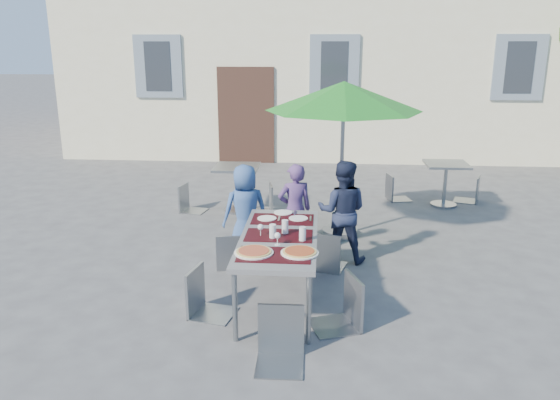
# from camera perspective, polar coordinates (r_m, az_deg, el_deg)

# --- Properties ---
(ground) EXTENTS (90.00, 90.00, 0.00)m
(ground) POSITION_cam_1_polar(r_m,az_deg,el_deg) (5.74, 6.48, -12.08)
(ground) COLOR #49494C
(ground) RESTS_ON ground
(dining_table) EXTENTS (0.80, 1.85, 0.76)m
(dining_table) POSITION_cam_1_polar(r_m,az_deg,el_deg) (5.76, -0.12, -4.25)
(dining_table) COLOR #494A4F
(dining_table) RESTS_ON ground
(pizza_near_left) EXTENTS (0.38, 0.38, 0.03)m
(pizza_near_left) POSITION_cam_1_polar(r_m,az_deg,el_deg) (5.27, -2.75, -5.42)
(pizza_near_left) COLOR white
(pizza_near_left) RESTS_ON dining_table
(pizza_near_right) EXTENTS (0.37, 0.37, 0.03)m
(pizza_near_right) POSITION_cam_1_polar(r_m,az_deg,el_deg) (5.26, 2.06, -5.45)
(pizza_near_right) COLOR white
(pizza_near_right) RESTS_ON dining_table
(glassware) EXTENTS (0.51, 0.41, 0.15)m
(glassware) POSITION_cam_1_polar(r_m,az_deg,el_deg) (5.65, 0.32, -3.25)
(glassware) COLOR silver
(glassware) RESTS_ON dining_table
(place_settings) EXTENTS (0.62, 0.46, 0.01)m
(place_settings) POSITION_cam_1_polar(r_m,az_deg,el_deg) (6.35, 0.33, -1.71)
(place_settings) COLOR white
(place_settings) RESTS_ON dining_table
(child_0) EXTENTS (0.70, 0.59, 1.21)m
(child_0) POSITION_cam_1_polar(r_m,az_deg,el_deg) (7.11, -3.64, -1.09)
(child_0) COLOR #355592
(child_0) RESTS_ON ground
(child_1) EXTENTS (0.52, 0.42, 1.23)m
(child_1) POSITION_cam_1_polar(r_m,az_deg,el_deg) (7.08, 1.56, -1.06)
(child_1) COLOR #543872
(child_1) RESTS_ON ground
(child_2) EXTENTS (0.68, 0.45, 1.31)m
(child_2) POSITION_cam_1_polar(r_m,az_deg,el_deg) (6.93, 6.52, -1.19)
(child_2) COLOR #1C233E
(child_2) RESTS_ON ground
(chair_0) EXTENTS (0.44, 0.44, 0.86)m
(chair_0) POSITION_cam_1_polar(r_m,az_deg,el_deg) (6.71, -5.12, -3.15)
(chair_0) COLOR gray
(chair_0) RESTS_ON ground
(chair_1) EXTENTS (0.50, 0.50, 0.96)m
(chair_1) POSITION_cam_1_polar(r_m,az_deg,el_deg) (6.67, 1.83, -2.64)
(chair_1) COLOR #8F959A
(chair_1) RESTS_ON ground
(chair_2) EXTENTS (0.52, 0.52, 0.95)m
(chair_2) POSITION_cam_1_polar(r_m,az_deg,el_deg) (6.63, 4.86, -2.87)
(chair_2) COLOR gray
(chair_2) RESTS_ON ground
(chair_3) EXTENTS (0.49, 0.49, 0.93)m
(chair_3) POSITION_cam_1_polar(r_m,az_deg,el_deg) (5.60, -8.05, -6.69)
(chair_3) COLOR #91979C
(chair_3) RESTS_ON ground
(chair_4) EXTENTS (0.56, 0.55, 0.98)m
(chair_4) POSITION_cam_1_polar(r_m,az_deg,el_deg) (5.34, 6.80, -7.50)
(chair_4) COLOR gray
(chair_4) RESTS_ON ground
(chair_5) EXTENTS (0.42, 0.42, 0.93)m
(chair_5) POSITION_cam_1_polar(r_m,az_deg,el_deg) (4.76, 0.03, -10.81)
(chair_5) COLOR gray
(chair_5) RESTS_ON ground
(patio_umbrella) EXTENTS (2.17, 2.17, 2.21)m
(patio_umbrella) POSITION_cam_1_polar(r_m,az_deg,el_deg) (7.61, 6.68, 10.54)
(patio_umbrella) COLOR #96979D
(patio_umbrella) RESTS_ON ground
(cafe_table_0) EXTENTS (0.72, 0.72, 0.77)m
(cafe_table_0) POSITION_cam_1_polar(r_m,az_deg,el_deg) (9.00, -4.52, 2.09)
(cafe_table_0) COLOR #96979D
(cafe_table_0) RESTS_ON ground
(bg_chair_l_0) EXTENTS (0.44, 0.44, 0.85)m
(bg_chair_l_0) POSITION_cam_1_polar(r_m,az_deg,el_deg) (9.13, -9.59, 1.83)
(bg_chair_l_0) COLOR gray
(bg_chair_l_0) RESTS_ON ground
(bg_chair_r_0) EXTENTS (0.47, 0.47, 0.90)m
(bg_chair_r_0) POSITION_cam_1_polar(r_m,az_deg,el_deg) (8.92, -1.56, 1.93)
(bg_chair_r_0) COLOR #92989E
(bg_chair_r_0) RESTS_ON ground
(cafe_table_1) EXTENTS (0.70, 0.70, 0.75)m
(cafe_table_1) POSITION_cam_1_polar(r_m,az_deg,el_deg) (9.71, 16.92, 2.34)
(cafe_table_1) COLOR #96979D
(cafe_table_1) RESTS_ON ground
(bg_chair_l_1) EXTENTS (0.46, 0.46, 0.87)m
(bg_chair_l_1) POSITION_cam_1_polar(r_m,az_deg,el_deg) (9.88, 11.96, 2.86)
(bg_chair_l_1) COLOR gray
(bg_chair_l_1) RESTS_ON ground
(bg_chair_r_1) EXTENTS (0.50, 0.50, 0.88)m
(bg_chair_r_1) POSITION_cam_1_polar(r_m,az_deg,el_deg) (10.12, 19.56, 2.63)
(bg_chair_r_1) COLOR gray
(bg_chair_r_1) RESTS_ON ground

